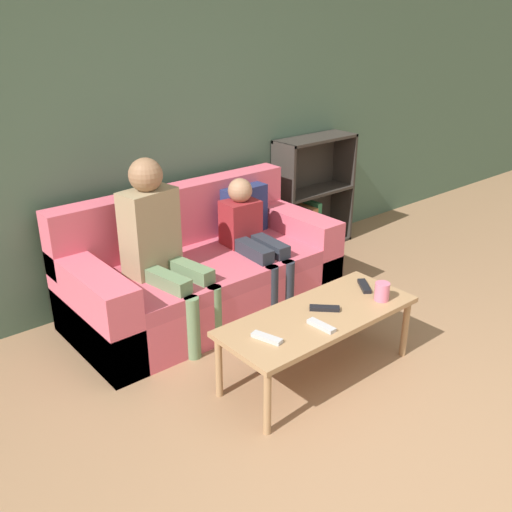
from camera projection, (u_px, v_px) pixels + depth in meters
ground_plane at (462, 501)px, 2.48m from camera, size 22.00×22.00×0.00m
wall_back at (134, 117)px, 3.86m from camera, size 12.00×0.06×2.60m
couch at (202, 272)px, 3.99m from camera, size 1.87×0.88×0.84m
bookshelf at (306, 204)px, 5.01m from camera, size 0.76×0.28×0.98m
coffee_table at (319, 320)px, 3.21m from camera, size 1.19×0.48×0.40m
person_adult at (158, 238)px, 3.56m from camera, size 0.41×0.65×1.15m
person_child at (251, 235)px, 4.00m from camera, size 0.28×0.62×0.89m
cup_near at (382, 292)px, 3.32m from camera, size 0.09×0.09×0.11m
tv_remote_0 at (267, 338)px, 2.94m from camera, size 0.09×0.18×0.02m
tv_remote_1 at (325, 308)px, 3.23m from camera, size 0.15×0.15×0.02m
tv_remote_2 at (321, 326)px, 3.05m from camera, size 0.06×0.17×0.02m
tv_remote_3 at (364, 286)px, 3.49m from camera, size 0.14×0.17×0.02m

